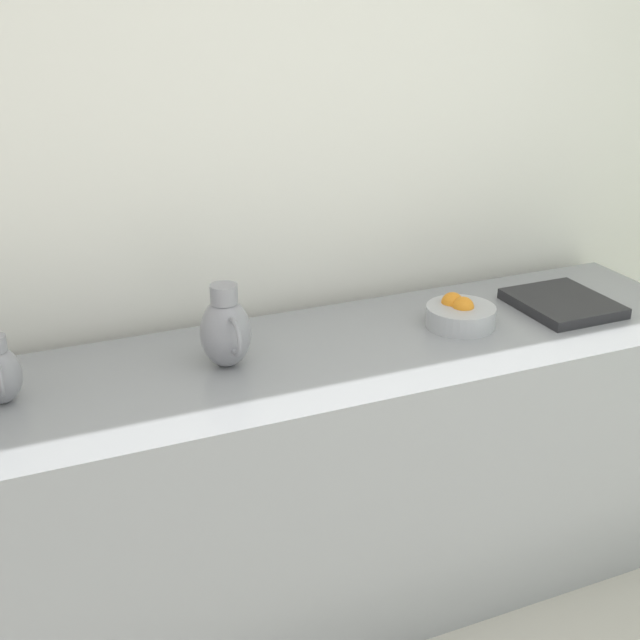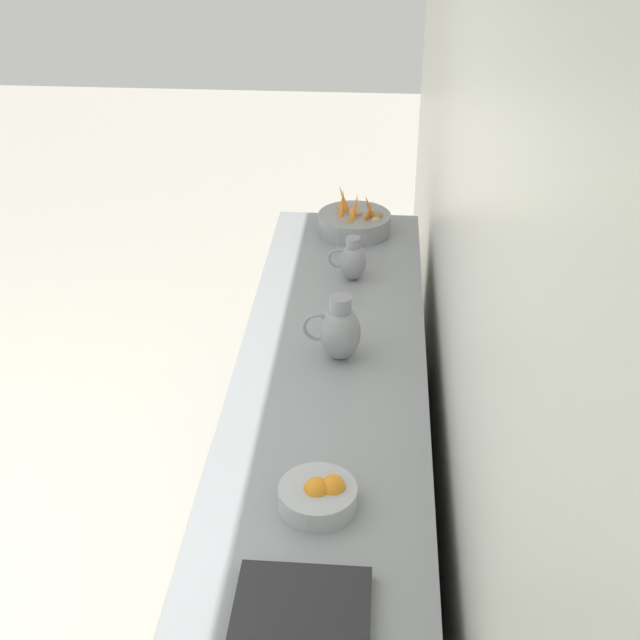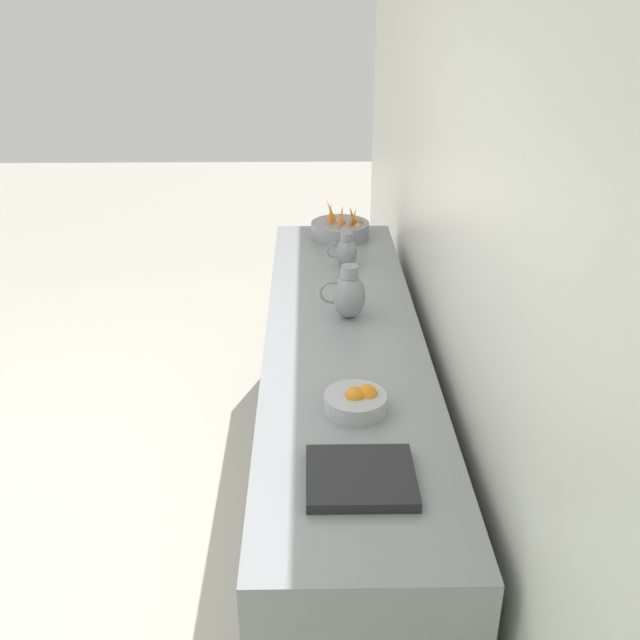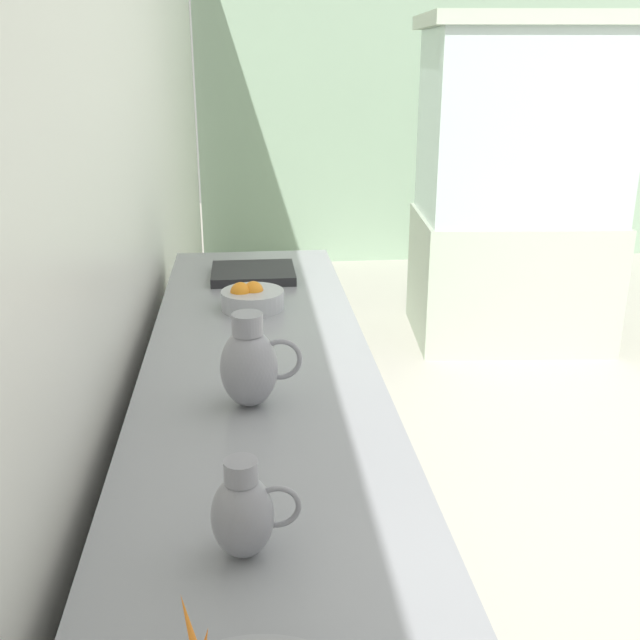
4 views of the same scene
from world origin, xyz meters
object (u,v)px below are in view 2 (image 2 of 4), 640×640
Objects in this scene: orange_bowl at (319,495)px; metal_pitcher_short at (352,261)px; vegetable_colander at (355,222)px; metal_pitcher_tall at (339,331)px.

metal_pitcher_short reaches higher than orange_bowl.
metal_pitcher_short is at bearing 91.06° from vegetable_colander.
metal_pitcher_tall is 1.30× the size of metal_pitcher_short.
metal_pitcher_tall is at bearing 89.44° from vegetable_colander.
vegetable_colander reaches higher than orange_bowl.
metal_pitcher_tall reaches higher than orange_bowl.
metal_pitcher_tall is (0.01, 1.11, 0.06)m from vegetable_colander.
vegetable_colander is at bearing -90.56° from metal_pitcher_tall.
vegetable_colander is 1.78× the size of metal_pitcher_short.
orange_bowl is (0.02, 1.90, -0.01)m from vegetable_colander.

